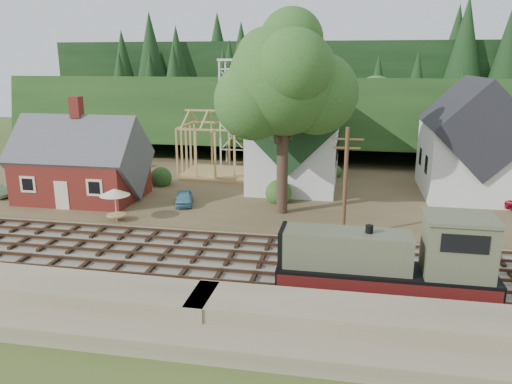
% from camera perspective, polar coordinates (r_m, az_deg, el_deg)
% --- Properties ---
extents(ground, '(140.00, 140.00, 0.00)m').
position_cam_1_polar(ground, '(31.90, -3.11, -7.91)').
color(ground, '#384C1E').
rests_on(ground, ground).
extents(embankment, '(64.00, 5.00, 1.60)m').
position_cam_1_polar(embankment, '(24.59, -7.97, -15.44)').
color(embankment, '#7F7259').
rests_on(embankment, ground).
extents(railroad_bed, '(64.00, 11.00, 0.16)m').
position_cam_1_polar(railroad_bed, '(31.87, -3.11, -7.78)').
color(railroad_bed, '#726B5B').
rests_on(railroad_bed, ground).
extents(village_flat, '(64.00, 26.00, 0.30)m').
position_cam_1_polar(village_flat, '(48.63, 1.90, 0.38)').
color(village_flat, brown).
rests_on(village_flat, ground).
extents(hillside, '(70.00, 28.96, 12.74)m').
position_cam_1_polar(hillside, '(71.96, 4.83, 4.99)').
color(hillside, '#1E3F19').
rests_on(hillside, ground).
extents(ridge, '(80.00, 20.00, 12.00)m').
position_cam_1_polar(ridge, '(87.69, 5.93, 6.76)').
color(ridge, black).
rests_on(ridge, ground).
extents(depot, '(10.80, 7.41, 9.00)m').
position_cam_1_polar(depot, '(46.69, -19.29, 2.78)').
color(depot, '#5D2015').
rests_on(depot, village_flat).
extents(church, '(8.40, 15.17, 13.00)m').
position_cam_1_polar(church, '(49.01, 4.57, 6.46)').
color(church, silver).
rests_on(church, village_flat).
extents(farmhouse, '(8.40, 10.80, 10.60)m').
position_cam_1_polar(farmhouse, '(49.33, 23.35, 4.97)').
color(farmhouse, silver).
rests_on(farmhouse, village_flat).
extents(timber_frame, '(8.20, 6.20, 6.99)m').
position_cam_1_polar(timber_frame, '(52.99, -3.86, 5.01)').
color(timber_frame, tan).
rests_on(timber_frame, village_flat).
extents(lattice_tower, '(3.20, 3.20, 12.12)m').
position_cam_1_polar(lattice_tower, '(58.07, -2.47, 12.62)').
color(lattice_tower, silver).
rests_on(lattice_tower, village_flat).
extents(big_tree, '(10.90, 8.40, 14.70)m').
position_cam_1_polar(big_tree, '(38.98, 3.42, 11.74)').
color(big_tree, '#38281E').
rests_on(big_tree, village_flat).
extents(telegraph_pole_near, '(2.20, 0.28, 8.00)m').
position_cam_1_polar(telegraph_pole_near, '(34.69, 10.17, 1.15)').
color(telegraph_pole_near, '#4C331E').
rests_on(telegraph_pole_near, ground).
extents(locomotive, '(11.26, 2.82, 4.53)m').
position_cam_1_polar(locomotive, '(27.67, 15.48, -7.60)').
color(locomotive, black).
rests_on(locomotive, railroad_bed).
extents(car_blue, '(2.33, 3.78, 1.20)m').
position_cam_1_polar(car_blue, '(43.13, -8.22, -0.64)').
color(car_blue, '#569CB8').
rests_on(car_blue, village_flat).
extents(car_red, '(5.08, 3.92, 1.28)m').
position_cam_1_polar(car_red, '(46.92, 26.11, -0.72)').
color(car_red, '#AE0D20').
rests_on(car_red, village_flat).
extents(patio_set, '(2.30, 2.30, 2.56)m').
position_cam_1_polar(patio_set, '(39.46, -15.84, -0.17)').
color(patio_set, silver).
rests_on(patio_set, village_flat).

